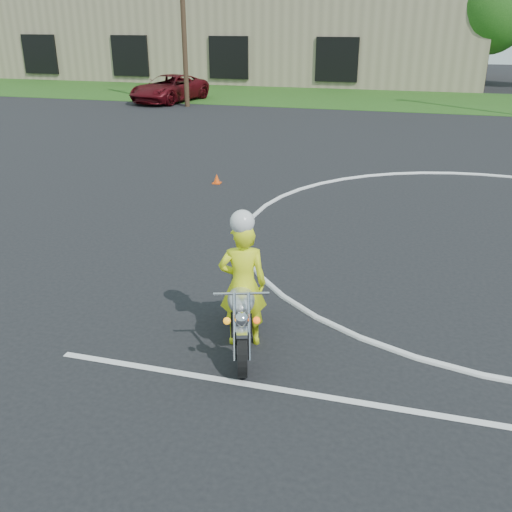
# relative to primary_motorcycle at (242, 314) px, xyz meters

# --- Properties ---
(grass_strip) EXTENTS (120.00, 10.00, 0.02)m
(grass_strip) POSITION_rel_primary_motorcycle_xyz_m (4.48, 30.06, -0.57)
(grass_strip) COLOR #1E4714
(grass_strip) RESTS_ON ground
(primary_motorcycle) EXTENTS (0.94, 2.19, 1.19)m
(primary_motorcycle) POSITION_rel_primary_motorcycle_xyz_m (0.00, 0.00, 0.00)
(primary_motorcycle) COLOR black
(primary_motorcycle) RESTS_ON ground
(rider_primary_grp) EXTENTS (0.84, 0.67, 2.20)m
(rider_primary_grp) POSITION_rel_primary_motorcycle_xyz_m (-0.02, 0.14, 0.49)
(rider_primary_grp) COLOR #E7F319
(rider_primary_grp) RESTS_ON ground
(pickup_grp) EXTENTS (3.67, 6.02, 1.56)m
(pickup_grp) POSITION_rel_primary_motorcycle_xyz_m (-12.29, 25.66, 0.20)
(pickup_grp) COLOR #4D080F
(pickup_grp) RESTS_ON ground
(warehouse) EXTENTS (41.00, 17.00, 8.30)m
(warehouse) POSITION_rel_primary_motorcycle_xyz_m (-13.52, 43.05, 3.58)
(warehouse) COLOR tan
(warehouse) RESTS_ON ground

